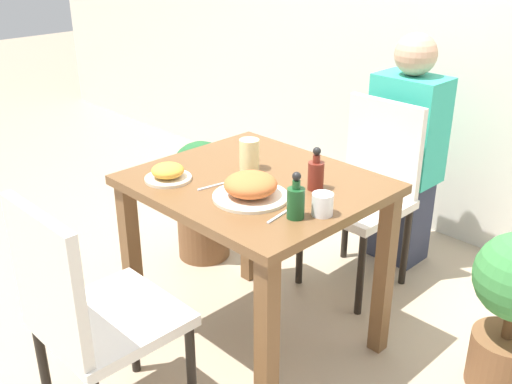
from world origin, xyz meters
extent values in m
plane|color=tan|center=(0.00, 0.00, 0.00)|extent=(16.00, 16.00, 0.00)
cube|color=brown|center=(0.00, 0.00, 0.73)|extent=(0.87, 0.76, 0.04)
cube|color=brown|center=(-0.39, -0.33, 0.35)|extent=(0.06, 0.06, 0.71)
cube|color=brown|center=(0.39, -0.33, 0.35)|extent=(0.06, 0.06, 0.71)
cube|color=brown|center=(-0.39, 0.33, 0.35)|extent=(0.06, 0.06, 0.71)
cube|color=brown|center=(0.39, 0.33, 0.35)|extent=(0.06, 0.06, 0.71)
cube|color=silver|center=(-0.02, -0.65, 0.43)|extent=(0.42, 0.42, 0.04)
cube|color=silver|center=(-0.02, -0.84, 0.67)|extent=(0.40, 0.04, 0.44)
cylinder|color=black|center=(0.16, -0.47, 0.20)|extent=(0.03, 0.03, 0.41)
cylinder|color=black|center=(-0.20, -0.47, 0.20)|extent=(0.03, 0.03, 0.41)
cylinder|color=black|center=(-0.20, -0.83, 0.20)|extent=(0.03, 0.03, 0.41)
cube|color=silver|center=(0.00, 0.65, 0.43)|extent=(0.42, 0.42, 0.04)
cube|color=silver|center=(0.00, 0.85, 0.67)|extent=(0.40, 0.04, 0.44)
cylinder|color=black|center=(-0.18, 0.47, 0.20)|extent=(0.03, 0.03, 0.41)
cylinder|color=black|center=(0.18, 0.47, 0.20)|extent=(0.03, 0.03, 0.41)
cylinder|color=black|center=(-0.18, 0.83, 0.20)|extent=(0.03, 0.03, 0.41)
cylinder|color=black|center=(0.18, 0.83, 0.20)|extent=(0.03, 0.03, 0.41)
cylinder|color=beige|center=(0.10, -0.13, 0.75)|extent=(0.27, 0.27, 0.01)
ellipsoid|color=#CC6633|center=(0.10, -0.13, 0.80)|extent=(0.19, 0.19, 0.08)
cylinder|color=beige|center=(-0.23, -0.24, 0.75)|extent=(0.18, 0.18, 0.01)
ellipsoid|color=gold|center=(-0.23, -0.24, 0.78)|extent=(0.12, 0.12, 0.05)
cylinder|color=white|center=(0.36, -0.05, 0.78)|extent=(0.07, 0.07, 0.08)
cylinder|color=beige|center=(-0.09, 0.06, 0.81)|extent=(0.08, 0.08, 0.12)
cylinder|color=maroon|center=(0.21, 0.09, 0.80)|extent=(0.06, 0.06, 0.10)
cylinder|color=maroon|center=(0.21, 0.09, 0.86)|extent=(0.03, 0.03, 0.03)
sphere|color=black|center=(0.21, 0.09, 0.89)|extent=(0.03, 0.03, 0.03)
cylinder|color=#194C23|center=(0.32, -0.13, 0.80)|extent=(0.06, 0.06, 0.10)
cylinder|color=#194C23|center=(0.32, -0.13, 0.86)|extent=(0.03, 0.03, 0.03)
sphere|color=black|center=(0.32, -0.13, 0.89)|extent=(0.03, 0.03, 0.03)
cube|color=silver|center=(-0.06, -0.13, 0.75)|extent=(0.04, 0.18, 0.00)
cube|color=silver|center=(0.27, -0.13, 0.75)|extent=(0.04, 0.20, 0.00)
cylinder|color=brown|center=(-0.72, 0.32, 0.11)|extent=(0.27, 0.27, 0.23)
cylinder|color=brown|center=(-0.72, 0.32, 0.27)|extent=(0.05, 0.05, 0.09)
sphere|color=#235B2D|center=(-0.72, 0.32, 0.48)|extent=(0.31, 0.31, 0.31)
cylinder|color=brown|center=(0.84, 0.49, 0.11)|extent=(0.25, 0.25, 0.22)
cylinder|color=brown|center=(0.84, 0.49, 0.27)|extent=(0.05, 0.05, 0.10)
cube|color=#2D3347|center=(0.00, 1.04, 0.23)|extent=(0.28, 0.20, 0.45)
cube|color=#33B299|center=(0.00, 1.04, 0.71)|extent=(0.34, 0.22, 0.52)
sphere|color=tan|center=(0.00, 1.04, 1.07)|extent=(0.20, 0.20, 0.20)
camera|label=1|loc=(1.47, -1.45, 1.62)|focal=42.00mm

